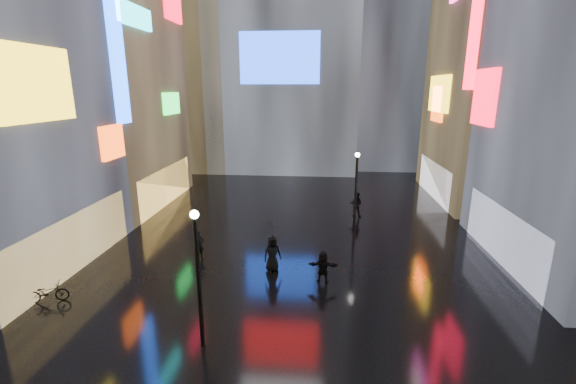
# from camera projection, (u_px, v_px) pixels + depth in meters

# --- Properties ---
(ground) EXTENTS (140.00, 140.00, 0.00)m
(ground) POSITION_uv_depth(u_px,v_px,m) (299.00, 235.00, 24.70)
(ground) COLOR black
(ground) RESTS_ON ground
(building_left_far) EXTENTS (10.28, 12.00, 22.00)m
(building_left_far) POSITION_uv_depth(u_px,v_px,m) (93.00, 62.00, 28.95)
(building_left_far) COLOR black
(building_left_far) RESTS_ON ground
(building_right_far) EXTENTS (10.28, 12.00, 28.00)m
(building_right_far) POSITION_uv_depth(u_px,v_px,m) (517.00, 22.00, 29.34)
(building_right_far) COLOR black
(building_right_far) RESTS_ON ground
(tower_flank_right) EXTENTS (12.00, 12.00, 34.00)m
(tower_flank_right) POSITION_uv_depth(u_px,v_px,m) (391.00, 18.00, 44.53)
(tower_flank_right) COLOR black
(tower_flank_right) RESTS_ON ground
(tower_flank_left) EXTENTS (10.00, 10.00, 26.00)m
(tower_flank_left) POSITION_uv_depth(u_px,v_px,m) (188.00, 53.00, 43.64)
(tower_flank_left) COLOR black
(tower_flank_left) RESTS_ON ground
(lamp_near) EXTENTS (0.30, 0.30, 5.20)m
(lamp_near) POSITION_uv_depth(u_px,v_px,m) (198.00, 272.00, 13.30)
(lamp_near) COLOR black
(lamp_near) RESTS_ON ground
(lamp_far) EXTENTS (0.30, 0.30, 5.20)m
(lamp_far) POSITION_uv_depth(u_px,v_px,m) (356.00, 187.00, 24.72)
(lamp_far) COLOR black
(lamp_far) RESTS_ON ground
(pedestrian_4) EXTENTS (1.09, 0.96, 1.88)m
(pedestrian_4) POSITION_uv_depth(u_px,v_px,m) (272.00, 254.00, 19.63)
(pedestrian_4) COLOR black
(pedestrian_4) RESTS_ON ground
(pedestrian_5) EXTENTS (1.49, 0.52, 1.58)m
(pedestrian_5) POSITION_uv_depth(u_px,v_px,m) (323.00, 267.00, 18.47)
(pedestrian_5) COLOR black
(pedestrian_5) RESTS_ON ground
(pedestrian_6) EXTENTS (0.71, 0.67, 1.62)m
(pedestrian_6) POSITION_uv_depth(u_px,v_px,m) (199.00, 245.00, 20.99)
(pedestrian_6) COLOR black
(pedestrian_6) RESTS_ON ground
(pedestrian_7) EXTENTS (1.07, 0.94, 1.84)m
(pedestrian_7) POSITION_uv_depth(u_px,v_px,m) (356.00, 204.00, 28.04)
(pedestrian_7) COLOR black
(pedestrian_7) RESTS_ON ground
(umbrella_2) EXTENTS (1.27, 1.26, 0.81)m
(umbrella_2) POSITION_uv_depth(u_px,v_px,m) (272.00, 229.00, 19.28)
(umbrella_2) COLOR black
(umbrella_2) RESTS_ON pedestrian_4
(bicycle) EXTENTS (1.82, 1.12, 0.90)m
(bicycle) POSITION_uv_depth(u_px,v_px,m) (48.00, 292.00, 16.84)
(bicycle) COLOR black
(bicycle) RESTS_ON ground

